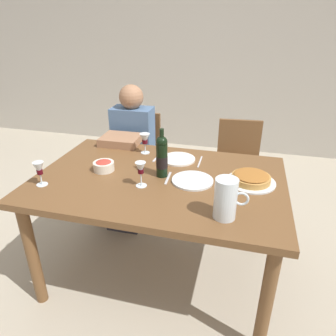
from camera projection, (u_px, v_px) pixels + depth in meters
ground_plane at (160, 272)px, 2.21m from camera, size 8.00×8.00×0.00m
back_wall at (215, 40)px, 3.83m from camera, size 8.00×0.10×2.80m
dining_table at (159, 191)px, 1.93m from camera, size 1.50×1.00×0.76m
wine_bottle at (162, 156)px, 1.85m from camera, size 0.07×0.07×0.30m
water_pitcher at (226, 201)px, 1.47m from camera, size 0.16×0.11×0.21m
baked_tart at (251, 178)px, 1.81m from camera, size 0.29×0.29×0.06m
salad_bowl at (104, 165)px, 1.96m from camera, size 0.13×0.13×0.07m
wine_glass_left_diner at (145, 140)px, 2.19m from camera, size 0.07×0.07×0.15m
wine_glass_right_diner at (39, 170)px, 1.76m from camera, size 0.06×0.06×0.14m
wine_glass_centre at (141, 169)px, 1.74m from camera, size 0.06×0.06×0.15m
dinner_plate_left_setting at (178, 159)px, 2.12m from camera, size 0.23×0.23×0.01m
dinner_plate_right_setting at (193, 180)px, 1.84m from camera, size 0.25×0.25×0.01m
fork_left_setting at (157, 157)px, 2.15m from camera, size 0.03×0.16×0.00m
knife_left_setting at (200, 162)px, 2.09m from camera, size 0.01×0.18×0.00m
knife_right_setting at (218, 184)px, 1.81m from camera, size 0.01×0.18×0.00m
spoon_right_setting at (168, 178)px, 1.88m from camera, size 0.02×0.16×0.00m
chair_left at (139, 155)px, 2.87m from camera, size 0.41×0.41×0.87m
diner_left at (129, 153)px, 2.61m from camera, size 0.34×0.51×1.16m
chair_right at (237, 166)px, 2.66m from camera, size 0.43×0.43×0.87m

